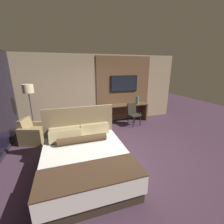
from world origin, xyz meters
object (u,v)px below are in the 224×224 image
bed (85,159)px  floor_lamp (29,93)px  tv (124,84)px  armchair_by_window (34,134)px  vase_tall (137,100)px  desk (125,109)px  desk_chair (133,112)px  book (109,105)px

bed → floor_lamp: size_ratio=1.19×
tv → armchair_by_window: tv is taller
tv → armchair_by_window: (-3.52, -1.13, -1.35)m
vase_tall → bed: bearing=-133.5°
desk → floor_lamp: 3.76m
tv → desk_chair: tv is taller
desk_chair → book: size_ratio=3.70×
bed → tv: (2.19, 3.16, 1.27)m
tv → floor_lamp: tv is taller
desk → floor_lamp: floor_lamp is taller
desk → floor_lamp: size_ratio=1.08×
desk → vase_tall: (0.50, -0.11, 0.41)m
book → desk_chair: bearing=-27.0°
bed → armchair_by_window: 2.42m
bed → book: size_ratio=8.76×
bed → vase_tall: bearing=46.5°
armchair_by_window → book: book is taller
bed → armchair_by_window: size_ratio=2.27×
bed → desk: 3.67m
bed → desk_chair: 3.35m
floor_lamp → vase_tall: 4.16m
tv → floor_lamp: 3.66m
floor_lamp → book: bearing=5.3°
bed → vase_tall: (2.69, 2.83, 0.58)m
floor_lamp → bed: bearing=-61.3°
desk → vase_tall: size_ratio=5.61×
vase_tall → armchair_by_window: bearing=-168.6°
tv → desk_chair: bearing=-80.3°
desk_chair → vase_tall: 0.69m
desk_chair → vase_tall: size_ratio=2.61×
desk → desk_chair: (0.13, -0.52, 0.01)m
bed → book: bed is taller
desk → floor_lamp: bearing=-174.7°
desk_chair → vase_tall: vase_tall is taller
bed → book: (1.43, 2.87, 0.43)m
desk_chair → book: 1.02m
desk → vase_tall: vase_tall is taller
bed → floor_lamp: 3.18m
tv → desk_chair: 1.32m
armchair_by_window → book: bearing=-54.3°
desk_chair → armchair_by_window: size_ratio=0.96×
desk → vase_tall: bearing=-12.2°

